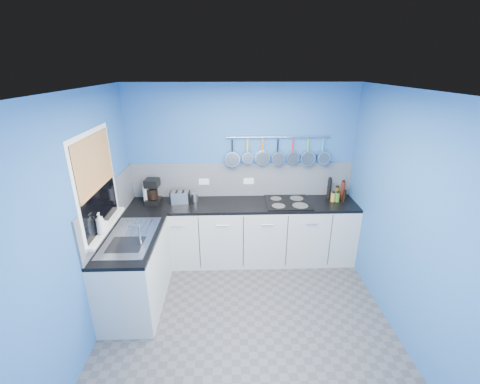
{
  "coord_description": "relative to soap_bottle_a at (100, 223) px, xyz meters",
  "views": [
    {
      "loc": [
        -0.17,
        -2.9,
        2.7
      ],
      "look_at": [
        -0.05,
        0.75,
        1.25
      ],
      "focal_mm": 23.93,
      "sensor_mm": 36.0,
      "label": 1
    }
  ],
  "objects": [
    {
      "name": "floor",
      "position": [
        1.53,
        -0.11,
        -1.18
      ],
      "size": [
        3.2,
        3.0,
        0.02
      ],
      "primitive_type": "cube",
      "color": "#47474C",
      "rests_on": "ground"
    },
    {
      "name": "wall_front",
      "position": [
        1.53,
        -1.62,
        0.08
      ],
      "size": [
        3.2,
        0.02,
        2.5
      ],
      "primitive_type": "cube",
      "color": "#295DA4",
      "rests_on": "ground"
    },
    {
      "name": "wall_back",
      "position": [
        1.53,
        1.4,
        0.08
      ],
      "size": [
        3.2,
        0.02,
        2.5
      ],
      "primitive_type": "cube",
      "color": "#295DA4",
      "rests_on": "ground"
    },
    {
      "name": "window_frame",
      "position": [
        -0.05,
        0.19,
        0.38
      ],
      "size": [
        0.01,
        1.0,
        1.1
      ],
      "primitive_type": "cube",
      "color": "white",
      "rests_on": "wall_left"
    },
    {
      "name": "hob",
      "position": [
        2.17,
        1.08,
        -0.26
      ],
      "size": [
        0.62,
        0.54,
        0.01
      ],
      "primitive_type": "cube",
      "color": "black",
      "rests_on": "worktop_back"
    },
    {
      "name": "window_glass",
      "position": [
        -0.04,
        0.19,
        0.38
      ],
      "size": [
        0.01,
        0.9,
        1.0
      ],
      "primitive_type": "cube",
      "color": "black",
      "rests_on": "wall_left"
    },
    {
      "name": "wall_left",
      "position": [
        -0.08,
        -0.11,
        0.08
      ],
      "size": [
        0.02,
        3.0,
        2.5
      ],
      "primitive_type": "cube",
      "color": "#295DA4",
      "rests_on": "ground"
    },
    {
      "name": "pan_4",
      "position": [
        2.24,
        1.33,
        0.43
      ],
      "size": [
        0.18,
        0.08,
        0.37
      ],
      "primitive_type": null,
      "color": "silver",
      "rests_on": "pot_rail"
    },
    {
      "name": "pot_rail",
      "position": [
        2.03,
        1.34,
        0.61
      ],
      "size": [
        1.45,
        0.02,
        0.02
      ],
      "primitive_type": "cylinder",
      "rotation": [
        0.0,
        1.57,
        0.0
      ],
      "color": "silver",
      "rests_on": "wall_back"
    },
    {
      "name": "backsplash_back",
      "position": [
        1.53,
        1.37,
        -0.02
      ],
      "size": [
        3.2,
        0.02,
        0.5
      ],
      "primitive_type": "cube",
      "color": "gray",
      "rests_on": "wall_back"
    },
    {
      "name": "paper_towel",
      "position": [
        0.2,
        1.14,
        -0.15
      ],
      "size": [
        0.11,
        0.11,
        0.25
      ],
      "primitive_type": "cylinder",
      "rotation": [
        0.0,
        0.0,
        -0.04
      ],
      "color": "white",
      "rests_on": "worktop_back"
    },
    {
      "name": "cabinet_run_back",
      "position": [
        1.53,
        1.09,
        -0.74
      ],
      "size": [
        3.2,
        0.6,
        0.86
      ],
      "primitive_type": "cube",
      "color": "#BAB9B7",
      "rests_on": "ground"
    },
    {
      "name": "bamboo_blind",
      "position": [
        -0.03,
        0.19,
        0.61
      ],
      "size": [
        0.01,
        0.9,
        0.55
      ],
      "primitive_type": "cube",
      "color": "#AF8151",
      "rests_on": "wall_left"
    },
    {
      "name": "sink_unit",
      "position": [
        0.23,
        0.19,
        -0.27
      ],
      "size": [
        0.5,
        0.95,
        0.01
      ],
      "primitive_type": "cube",
      "color": "silver",
      "rests_on": "worktop_left"
    },
    {
      "name": "coffee_maker",
      "position": [
        0.28,
        1.13,
        -0.1
      ],
      "size": [
        0.21,
        0.23,
        0.35
      ],
      "primitive_type": null,
      "rotation": [
        0.0,
        0.0,
        -0.08
      ],
      "color": "black",
      "rests_on": "worktop_back"
    },
    {
      "name": "cabinet_run_left",
      "position": [
        0.23,
        0.19,
        -0.74
      ],
      "size": [
        0.6,
        1.2,
        0.86
      ],
      "primitive_type": "cube",
      "color": "#BAB9B7",
      "rests_on": "ground"
    },
    {
      "name": "pan_0",
      "position": [
        1.4,
        1.33,
        0.41
      ],
      "size": [
        0.22,
        0.09,
        0.41
      ],
      "primitive_type": null,
      "color": "silver",
      "rests_on": "pot_rail"
    },
    {
      "name": "pan_5",
      "position": [
        2.45,
        1.33,
        0.41
      ],
      "size": [
        0.21,
        0.08,
        0.4
      ],
      "primitive_type": null,
      "color": "silver",
      "rests_on": "pot_rail"
    },
    {
      "name": "window_sill",
      "position": [
        -0.02,
        0.19,
        -0.13
      ],
      "size": [
        0.1,
        0.98,
        0.03
      ],
      "primitive_type": "cube",
      "color": "white",
      "rests_on": "wall_left"
    },
    {
      "name": "canister",
      "position": [
        0.86,
        1.17,
        -0.21
      ],
      "size": [
        0.1,
        0.1,
        0.13
      ],
      "primitive_type": "cylinder",
      "rotation": [
        0.0,
        0.0,
        -0.12
      ],
      "color": "silver",
      "rests_on": "worktop_back"
    },
    {
      "name": "ceiling",
      "position": [
        1.53,
        -0.11,
        1.34
      ],
      "size": [
        3.2,
        3.0,
        0.02
      ],
      "primitive_type": "cube",
      "color": "white",
      "rests_on": "ground"
    },
    {
      "name": "backsplash_left",
      "position": [
        -0.06,
        0.49,
        -0.02
      ],
      "size": [
        0.02,
        1.8,
        0.5
      ],
      "primitive_type": "cube",
      "color": "gray",
      "rests_on": "wall_left"
    },
    {
      "name": "soap_bottle_a",
      "position": [
        0.0,
        0.0,
        0.0
      ],
      "size": [
        0.1,
        0.1,
        0.24
      ],
      "primitive_type": "imported",
      "rotation": [
        0.0,
        0.0,
        0.09
      ],
      "color": "white",
      "rests_on": "window_sill"
    },
    {
      "name": "pan_2",
      "position": [
        1.82,
        1.33,
        0.41
      ],
      "size": [
        0.21,
        0.06,
        0.4
      ],
      "primitive_type": null,
      "color": "silver",
      "rests_on": "pot_rail"
    },
    {
      "name": "condiment_0",
      "position": [
        2.97,
        1.2,
        -0.14
      ],
      "size": [
        0.06,
        0.06,
        0.26
      ],
      "primitive_type": "cylinder",
      "color": "#4C190C",
      "rests_on": "worktop_back"
    },
    {
      "name": "pan_1",
      "position": [
        1.61,
        1.33,
        0.44
      ],
      "size": [
        0.16,
        0.12,
        0.35
      ],
      "primitive_type": null,
      "color": "silver",
      "rests_on": "pot_rail"
    },
    {
      "name": "condiment_5",
      "position": [
        2.81,
        1.11,
        -0.21
      ],
      "size": [
        0.06,
        0.06,
        0.13
      ],
      "primitive_type": "cylinder",
      "color": "olive",
      "rests_on": "worktop_back"
    },
    {
      "name": "pan_6",
      "position": [
        2.67,
        1.33,
        0.43
      ],
      "size": [
        0.18,
        0.13,
        0.37
      ],
      "primitive_type": null,
      "color": "silver",
      "rests_on": "pot_rail"
    },
    {
      "name": "socket_left",
      "position": [
        0.98,
        1.36,
        -0.04
      ],
      "size": [
        0.15,
        0.01,
        0.09
      ],
      "primitive_type": "cube",
      "color": "white",
      "rests_on": "backsplash_back"
    },
    {
      "name": "pan_3",
      "position": [
        2.03,
        1.33,
        0.42
      ],
      "size": [
        0.18,
        0.12,
        0.37
      ],
      "primitive_type": null,
      "color": "silver",
      "rests_on": "pot_rail"
    },
    {
      "name": "wall_right",
      "position": [
        3.14,
        -0.11,
        0.08
      ],
      "size": [
        0.02,
        3.0,
        2.5
      ],
      "primitive_type": "cube",
      "color": "#295DA4",
      "rests_on": "ground"
    },
    {
      "name": "condiment_2",
      "position": [
        2.78,
        1.23,
        -0.12
      ],
      "size": [
        0.06,
        0.06,
        0.3
      ],
      "primitive_type": "cylinder",
      "color": "black",
      "rests_on": "worktop_back"
    },
    {
      "name": "condiment_3",
      "position": [
        2.98,
        1.12,
        -0.2
      ],
      "size": [
        0.05,
        0.05,
        0.14
      ],
      "primitive_type": "cylinder",
      "color": "black",
      "rests_on": "worktop_back"
    },
    {
      "name": "soap_bottle_b",
      "position": [
        0.0,
        0.05,
        -0.03
      ],
      "size": [
        0.1,
        0.1,
        0.17
      ],
      "primitive_type": "imported",
      "rotation": [
        0.0,
        0.0,
        -0.39
      ],
      "color": "white",
      "rests_on": "window_sill"
    },
    {
      "name": "mixer_tap",
      "position": [
        0.39,
        0.01,
        -0.14
      ],
      "size": [
        0.12,
        0.08,
        0.26
      ],
      "primitive_type": null,
      "color": "silver",
      "rests_on": "worktop_left"
    },
    {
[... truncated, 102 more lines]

